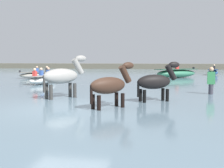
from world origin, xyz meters
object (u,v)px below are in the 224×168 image
Objects in this scene: horse_trailing_black at (156,83)px; boat_far_offshore at (37,75)px; boat_far_inshore at (213,72)px; boat_mid_channel at (176,73)px; horse_flank_dark_bay at (110,87)px; person_wading_close at (211,84)px; horse_lead_grey at (63,77)px; boat_mid_outer at (43,79)px.

horse_trailing_black reaches higher than boat_far_offshore.
boat_far_inshore is 0.70× the size of boat_mid_channel.
horse_flank_dark_bay is 0.71× the size of boat_far_inshore.
horse_lead_grey is at bearing -157.44° from person_wading_close.
boat_mid_channel is (10.87, 3.20, 0.09)m from boat_far_offshore.
boat_far_inshore is at bearing 66.63° from horse_lead_grey.
horse_flank_dark_bay reaches higher than boat_mid_outer.
horse_trailing_black is 0.63× the size of boat_mid_outer.
horse_flank_dark_bay is (2.29, -2.01, -0.15)m from horse_lead_grey.
horse_trailing_black is at bearing -42.08° from boat_mid_outer.
boat_far_offshore is (-9.84, 11.27, -0.40)m from horse_trailing_black.
horse_flank_dark_bay is 0.66× the size of boat_far_offshore.
boat_far_offshore is at bearing 144.66° from person_wading_close.
horse_lead_grey is 3.64m from horse_trailing_black.
boat_far_inshore reaches higher than boat_far_offshore.
horse_trailing_black is at bearing -130.00° from person_wading_close.
boat_far_inshore is 1.62× the size of person_wading_close.
boat_mid_outer is at bearing 125.45° from horse_flank_dark_bay.
boat_far_inshore is (8.18, 18.94, -0.53)m from horse_lead_grey.
boat_mid_channel is at bearing 85.95° from horse_trailing_black.
boat_mid_channel is at bearing 43.69° from boat_mid_outer.
boat_far_offshore is at bearing -163.58° from boat_mid_channel.
boat_mid_outer is at bearing 119.91° from horse_lead_grey.
horse_trailing_black is 0.50× the size of boat_mid_channel.
horse_lead_grey is 0.56× the size of boat_mid_channel.
horse_trailing_black is 0.66× the size of boat_far_offshore.
boat_mid_channel is (4.66, 14.23, -0.45)m from horse_lead_grey.
horse_trailing_black is 14.52m from boat_mid_channel.
boat_far_inshore is at bearing 74.30° from horse_flank_dark_bay.
horse_lead_grey is 3.05m from horse_flank_dark_bay.
horse_lead_grey reaches higher than boat_far_inshore.
boat_far_offshore is 0.96× the size of boat_mid_outer.
person_wading_close is (3.60, 4.46, -0.24)m from horse_flank_dark_bay.
boat_far_inshore is at bearing 46.89° from boat_mid_outer.
horse_flank_dark_bay is 0.50× the size of boat_mid_channel.
boat_mid_channel reaches higher than boat_mid_outer.
boat_mid_outer is (-8.29, -7.92, -0.08)m from boat_mid_channel.
boat_far_offshore is (-6.21, 11.03, -0.55)m from horse_lead_grey.
boat_mid_outer is 10.28m from person_wading_close.
boat_far_inshore reaches higher than boat_mid_outer.
person_wading_close is at bearing 50.00° from horse_trailing_black.
horse_flank_dark_bay is at bearing -41.20° from horse_lead_grey.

